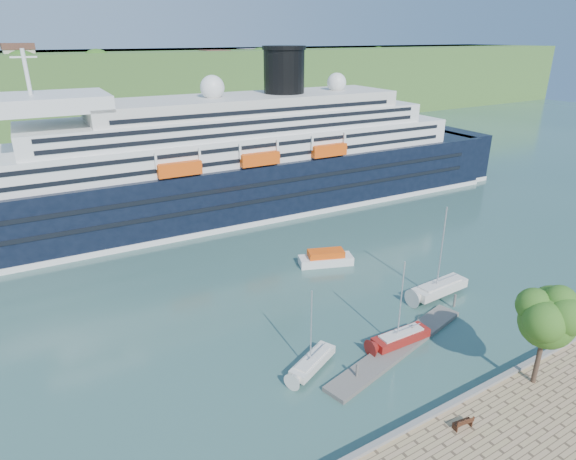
# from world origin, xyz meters

# --- Properties ---
(ground) EXTENTS (400.00, 400.00, 0.00)m
(ground) POSITION_xyz_m (0.00, 0.00, 0.00)
(ground) COLOR #2C4F4B
(ground) RESTS_ON ground
(far_hillside) EXTENTS (400.00, 50.00, 24.00)m
(far_hillside) POSITION_xyz_m (0.00, 145.00, 12.00)
(far_hillside) COLOR #3F6327
(far_hillside) RESTS_ON ground
(quay_coping) EXTENTS (220.00, 0.50, 0.30)m
(quay_coping) POSITION_xyz_m (0.00, -0.20, 1.15)
(quay_coping) COLOR slate
(quay_coping) RESTS_ON promenade
(cruise_ship) EXTENTS (120.97, 23.54, 27.00)m
(cruise_ship) POSITION_xyz_m (0.83, 53.23, 13.50)
(cruise_ship) COLOR black
(cruise_ship) RESTS_ON ground
(park_bench) EXTENTS (1.76, 0.93, 1.07)m
(park_bench) POSITION_xyz_m (-3.65, -2.21, 1.54)
(park_bench) COLOR #4A2615
(park_bench) RESTS_ON promenade
(promenade_tree) EXTENTS (5.88, 5.88, 9.73)m
(promenade_tree) POSITION_xyz_m (5.71, -1.82, 5.87)
(promenade_tree) COLOR #235616
(promenade_tree) RESTS_ON promenade
(floating_pontoon) EXTENTS (19.66, 6.74, 0.44)m
(floating_pontoon) POSITION_xyz_m (0.13, 8.52, 0.22)
(floating_pontoon) COLOR slate
(floating_pontoon) RESTS_ON ground
(sailboat_white_near) EXTENTS (6.34, 4.14, 7.99)m
(sailboat_white_near) POSITION_xyz_m (-8.72, 10.37, 3.99)
(sailboat_white_near) COLOR silver
(sailboat_white_near) RESTS_ON ground
(sailboat_red) EXTENTS (6.91, 2.09, 8.86)m
(sailboat_red) POSITION_xyz_m (0.75, 8.94, 4.43)
(sailboat_red) COLOR maroon
(sailboat_red) RESTS_ON ground
(sailboat_white_far) EXTENTS (8.36, 2.64, 10.68)m
(sailboat_white_far) POSITION_xyz_m (11.42, 13.78, 5.34)
(sailboat_white_far) COLOR silver
(sailboat_white_far) RESTS_ON ground
(tender_launch) EXTENTS (7.61, 4.83, 1.99)m
(tender_launch) POSITION_xyz_m (4.98, 27.60, 1.00)
(tender_launch) COLOR #E84D0D
(tender_launch) RESTS_ON ground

